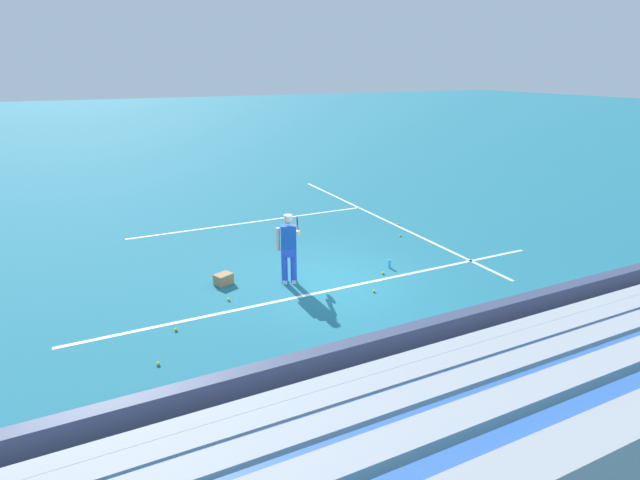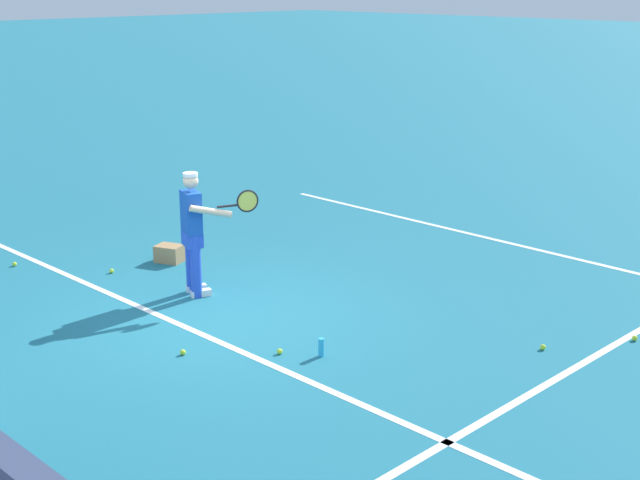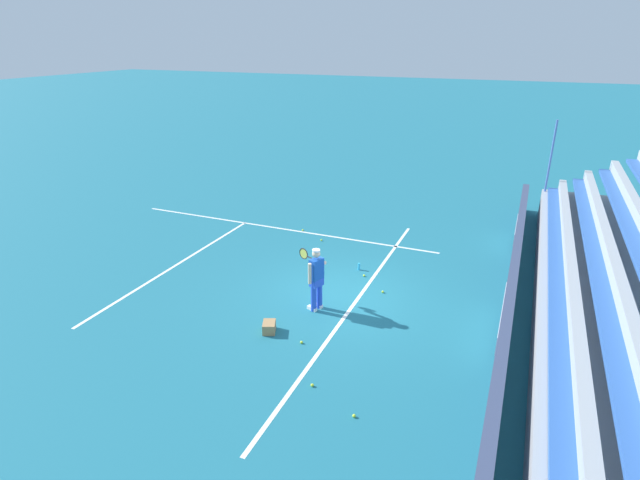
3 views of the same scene
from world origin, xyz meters
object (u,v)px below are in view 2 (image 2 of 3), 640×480
Objects in this scene: tennis_player at (194,232)px; tennis_ball_near_player at (15,264)px; ball_box_cardboard at (170,253)px; tennis_ball_far_left at (112,271)px; tennis_ball_far_right at (183,352)px; tennis_ball_on_baseline at (280,351)px; water_bottle at (321,347)px; tennis_ball_midcourt at (543,347)px; tennis_ball_toward_net at (635,338)px.

tennis_player is 25.98× the size of tennis_ball_near_player.
ball_box_cardboard is 6.06× the size of tennis_ball_far_left.
tennis_ball_near_player is at bearing -129.42° from ball_box_cardboard.
tennis_ball_far_right and tennis_ball_on_baseline have the same top height.
tennis_ball_far_left is 0.30× the size of water_bottle.
tennis_ball_far_left is 1.00× the size of tennis_ball_midcourt.
ball_box_cardboard is 6.86m from tennis_ball_toward_net.
tennis_ball_far_right is 4.22m from tennis_ball_midcourt.
tennis_ball_far_right is 3.34m from tennis_ball_far_left.
tennis_ball_near_player is (-5.27, -0.62, 0.00)m from tennis_ball_on_baseline.
tennis_ball_toward_net is 0.30× the size of water_bottle.
tennis_player is 2.54m from tennis_ball_on_baseline.
tennis_ball_far_left is 7.35m from tennis_ball_toward_net.
tennis_ball_far_right is 1.12m from tennis_ball_on_baseline.
tennis_ball_toward_net is 8.92m from tennis_ball_near_player.
water_bottle reaches higher than tennis_ball_far_right.
tennis_player reaches higher than tennis_ball_far_left.
tennis_ball_far_right is 4.50m from tennis_ball_near_player.
tennis_ball_midcourt is (6.05, 2.03, 0.00)m from tennis_ball_far_left.
tennis_ball_near_player is at bearing -153.97° from tennis_ball_toward_net.
tennis_ball_on_baseline is at bearing 46.22° from tennis_ball_far_right.
tennis_player is 1.77m from ball_box_cardboard.
tennis_ball_far_left is at bearing -179.26° from water_bottle.
tennis_ball_toward_net is 4.28m from tennis_ball_on_baseline.
tennis_player is at bearing 174.21° from water_bottle.
tennis_ball_midcourt and tennis_ball_near_player have the same top height.
tennis_ball_on_baseline is (3.95, -0.24, 0.00)m from tennis_ball_far_left.
tennis_ball_on_baseline is (0.78, 0.81, 0.00)m from tennis_ball_far_right.
tennis_ball_far_right is at bearing -130.58° from tennis_ball_toward_net.
tennis_player reaches higher than tennis_ball_near_player.
tennis_ball_toward_net is at bearing 28.27° from tennis_player.
tennis_ball_far_right is at bearing -133.01° from tennis_ball_midcourt.
tennis_player reaches higher than tennis_ball_far_right.
water_bottle is at bearing 9.20° from tennis_ball_near_player.
ball_box_cardboard is 6.06× the size of tennis_ball_far_right.
tennis_ball_near_player is at bearing -158.58° from tennis_ball_midcourt.
tennis_player is at bearing 11.52° from tennis_ball_far_left.
tennis_player reaches higher than tennis_ball_midcourt.
water_bottle is at bearing -11.96° from ball_box_cardboard.
water_bottle is at bearing -128.16° from tennis_ball_toward_net.
ball_box_cardboard reaches higher than tennis_ball_far_right.
tennis_ball_toward_net is 1.00× the size of tennis_ball_midcourt.
tennis_player is at bearing -22.54° from ball_box_cardboard.
tennis_ball_far_left is at bearing -168.48° from tennis_player.
water_bottle is at bearing 0.74° from tennis_ball_far_left.
tennis_ball_far_left is 4.33m from water_bottle.
tennis_ball_far_left is 6.38m from tennis_ball_midcourt.
tennis_ball_near_player is (-4.50, 0.19, 0.00)m from tennis_ball_far_right.
tennis_ball_midcourt is at bearing 46.99° from tennis_ball_far_right.
water_bottle is (0.38, 0.30, 0.08)m from tennis_ball_on_baseline.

